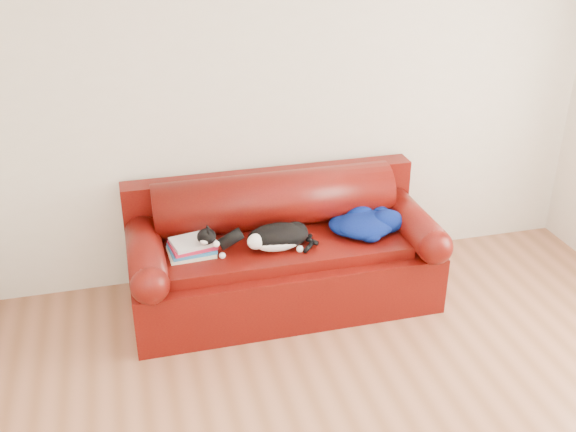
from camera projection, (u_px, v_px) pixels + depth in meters
name	position (u px, v px, depth m)	size (l,w,h in m)	color
room_shell	(445.00, 150.00, 2.91)	(4.52, 4.02, 2.61)	beige
sofa_base	(283.00, 271.00, 4.75)	(2.10, 0.90, 0.50)	#390206
sofa_back	(274.00, 218.00, 4.82)	(2.10, 1.01, 0.88)	#390206
book_stack	(192.00, 247.00, 4.43)	(0.32, 0.26, 0.10)	beige
cat	(278.00, 237.00, 4.47)	(0.61, 0.26, 0.22)	black
blanket	(366.00, 223.00, 4.70)	(0.58, 0.48, 0.16)	#040248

